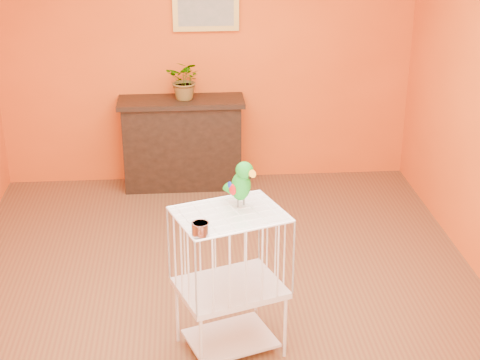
{
  "coord_description": "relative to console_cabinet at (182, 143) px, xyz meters",
  "views": [
    {
      "loc": [
        -0.23,
        -4.7,
        2.91
      ],
      "look_at": [
        0.1,
        -0.6,
        1.16
      ],
      "focal_mm": 55.0,
      "sensor_mm": 36.0,
      "label": 1
    }
  ],
  "objects": [
    {
      "name": "birdcage",
      "position": [
        0.29,
        -2.73,
        0.06
      ],
      "size": [
        0.76,
        0.67,
        0.98
      ],
      "rotation": [
        0.0,
        0.0,
        0.34
      ],
      "color": "silver",
      "rests_on": "ground"
    },
    {
      "name": "console_cabinet",
      "position": [
        0.0,
        0.0,
        0.0
      ],
      "size": [
        1.2,
        0.43,
        0.89
      ],
      "color": "black",
      "rests_on": "ground"
    },
    {
      "name": "room_shell",
      "position": [
        0.26,
        -2.04,
        1.14
      ],
      "size": [
        4.5,
        4.5,
        4.5
      ],
      "color": "#E15615",
      "rests_on": "ground"
    },
    {
      "name": "parrot",
      "position": [
        0.36,
        -2.62,
        0.69
      ],
      "size": [
        0.21,
        0.25,
        0.3
      ],
      "rotation": [
        0.0,
        0.0,
        0.63
      ],
      "color": "#59544C",
      "rests_on": "birdcage"
    },
    {
      "name": "framed_picture",
      "position": [
        0.26,
        0.18,
        1.3
      ],
      "size": [
        0.62,
        0.04,
        0.5
      ],
      "color": "#B99942",
      "rests_on": "room_shell"
    },
    {
      "name": "ground",
      "position": [
        0.26,
        -2.04,
        -0.45
      ],
      "size": [
        4.5,
        4.5,
        0.0
      ],
      "primitive_type": "plane",
      "color": "brown",
      "rests_on": "ground"
    },
    {
      "name": "potted_plant",
      "position": [
        0.05,
        -0.04,
        0.59
      ],
      "size": [
        0.46,
        0.48,
        0.3
      ],
      "primitive_type": "imported",
      "rotation": [
        0.0,
        0.0,
        -0.38
      ],
      "color": "#26722D",
      "rests_on": "console_cabinet"
    },
    {
      "name": "feed_cup",
      "position": [
        0.1,
        -3.0,
        0.58
      ],
      "size": [
        0.1,
        0.1,
        0.07
      ],
      "primitive_type": "cylinder",
      "color": "silver",
      "rests_on": "birdcage"
    }
  ]
}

